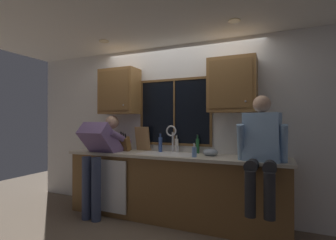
# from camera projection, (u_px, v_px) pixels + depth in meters

# --- Properties ---
(back_wall) EXTENTS (5.48, 0.12, 2.55)m
(back_wall) POSITION_uv_depth(u_px,v_px,m) (180.00, 128.00, 3.85)
(back_wall) COLOR silver
(back_wall) RESTS_ON floor
(ceiling_downlight_left) EXTENTS (0.14, 0.14, 0.01)m
(ceiling_downlight_left) POSITION_uv_depth(u_px,v_px,m) (104.00, 41.00, 3.62)
(ceiling_downlight_left) COLOR #FFEAB2
(ceiling_downlight_right) EXTENTS (0.14, 0.14, 0.01)m
(ceiling_downlight_right) POSITION_uv_depth(u_px,v_px,m) (234.00, 21.00, 2.88)
(ceiling_downlight_right) COLOR #FFEAB2
(window_glass) EXTENTS (1.10, 0.02, 0.95)m
(window_glass) POSITION_uv_depth(u_px,v_px,m) (175.00, 112.00, 3.81)
(window_glass) COLOR black
(window_frame_top) EXTENTS (1.17, 0.02, 0.04)m
(window_frame_top) POSITION_uv_depth(u_px,v_px,m) (174.00, 80.00, 3.81)
(window_frame_top) COLOR brown
(window_frame_bottom) EXTENTS (1.17, 0.02, 0.04)m
(window_frame_bottom) POSITION_uv_depth(u_px,v_px,m) (174.00, 144.00, 3.80)
(window_frame_bottom) COLOR brown
(window_frame_left) EXTENTS (0.03, 0.02, 0.95)m
(window_frame_left) POSITION_uv_depth(u_px,v_px,m) (142.00, 112.00, 4.03)
(window_frame_left) COLOR brown
(window_frame_right) EXTENTS (0.03, 0.02, 0.95)m
(window_frame_right) POSITION_uv_depth(u_px,v_px,m) (211.00, 111.00, 3.58)
(window_frame_right) COLOR brown
(window_mullion_center) EXTENTS (0.02, 0.02, 0.95)m
(window_mullion_center) POSITION_uv_depth(u_px,v_px,m) (174.00, 112.00, 3.80)
(window_mullion_center) COLOR brown
(lower_cabinet_run) EXTENTS (3.08, 0.58, 0.88)m
(lower_cabinet_run) POSITION_uv_depth(u_px,v_px,m) (171.00, 188.00, 3.52)
(lower_cabinet_run) COLOR brown
(lower_cabinet_run) RESTS_ON floor
(countertop) EXTENTS (3.14, 0.62, 0.04)m
(countertop) POSITION_uv_depth(u_px,v_px,m) (170.00, 155.00, 3.51)
(countertop) COLOR beige
(countertop) RESTS_ON lower_cabinet_run
(dishwasher_front) EXTENTS (0.60, 0.02, 0.74)m
(dishwasher_front) POSITION_uv_depth(u_px,v_px,m) (108.00, 186.00, 3.57)
(dishwasher_front) COLOR white
(upper_cabinet_left) EXTENTS (0.62, 0.36, 0.72)m
(upper_cabinet_left) POSITION_uv_depth(u_px,v_px,m) (119.00, 92.00, 4.02)
(upper_cabinet_left) COLOR olive
(upper_cabinet_right) EXTENTS (0.62, 0.36, 0.72)m
(upper_cabinet_right) POSITION_uv_depth(u_px,v_px,m) (232.00, 85.00, 3.31)
(upper_cabinet_right) COLOR olive
(sink) EXTENTS (0.80, 0.46, 0.21)m
(sink) POSITION_uv_depth(u_px,v_px,m) (167.00, 161.00, 3.54)
(sink) COLOR silver
(sink) RESTS_ON lower_cabinet_run
(faucet) EXTENTS (0.18, 0.09, 0.40)m
(faucet) POSITION_uv_depth(u_px,v_px,m) (172.00, 135.00, 3.70)
(faucet) COLOR silver
(faucet) RESTS_ON countertop
(person_standing) EXTENTS (0.53, 0.72, 1.47)m
(person_standing) POSITION_uv_depth(u_px,v_px,m) (100.00, 152.00, 3.67)
(person_standing) COLOR #384260
(person_standing) RESTS_ON floor
(person_sitting_on_counter) EXTENTS (0.54, 0.63, 1.26)m
(person_sitting_on_counter) POSITION_uv_depth(u_px,v_px,m) (261.00, 146.00, 2.79)
(person_sitting_on_counter) COLOR #262628
(person_sitting_on_counter) RESTS_ON countertop
(knife_block) EXTENTS (0.12, 0.18, 0.32)m
(knife_block) POSITION_uv_depth(u_px,v_px,m) (125.00, 144.00, 3.88)
(knife_block) COLOR brown
(knife_block) RESTS_ON countertop
(cutting_board) EXTENTS (0.24, 0.10, 0.38)m
(cutting_board) POSITION_uv_depth(u_px,v_px,m) (143.00, 139.00, 3.94)
(cutting_board) COLOR #997047
(cutting_board) RESTS_ON countertop
(mixing_bowl) EXTENTS (0.20, 0.20, 0.10)m
(mixing_bowl) POSITION_uv_depth(u_px,v_px,m) (210.00, 152.00, 3.34)
(mixing_bowl) COLOR #8C99A8
(mixing_bowl) RESTS_ON countertop
(soap_dispenser) EXTENTS (0.06, 0.07, 0.18)m
(soap_dispenser) POSITION_uv_depth(u_px,v_px,m) (194.00, 152.00, 3.21)
(soap_dispenser) COLOR #668CCC
(soap_dispenser) RESTS_ON countertop
(bottle_green_glass) EXTENTS (0.05, 0.05, 0.27)m
(bottle_green_glass) POSITION_uv_depth(u_px,v_px,m) (198.00, 145.00, 3.59)
(bottle_green_glass) COLOR #1E592D
(bottle_green_glass) RESTS_ON countertop
(bottle_tall_clear) EXTENTS (0.06, 0.06, 0.29)m
(bottle_tall_clear) POSITION_uv_depth(u_px,v_px,m) (160.00, 144.00, 3.76)
(bottle_tall_clear) COLOR #334C8C
(bottle_tall_clear) RESTS_ON countertop
(bottle_amber_small) EXTENTS (0.06, 0.06, 0.26)m
(bottle_amber_small) POSITION_uv_depth(u_px,v_px,m) (177.00, 145.00, 3.74)
(bottle_amber_small) COLOR silver
(bottle_amber_small) RESTS_ON countertop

